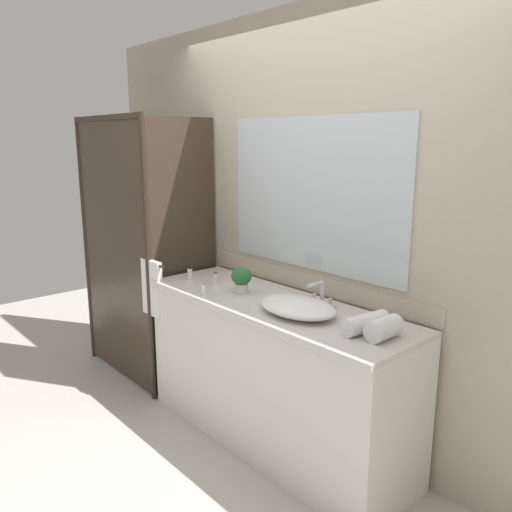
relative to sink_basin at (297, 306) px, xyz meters
The scene contains 12 objects.
ground_plane 0.97m from the sink_basin, 169.05° to the left, with size 8.00×8.00×0.00m, color #B7B2A8.
wall_back_with_mirror 0.58m from the sink_basin, 121.52° to the left, with size 4.40×0.06×2.60m.
vanity_cabinet 0.55m from the sink_basin, 166.84° to the left, with size 1.80×0.58×0.90m.
shower_enclosure 1.52m from the sink_basin, behind, with size 1.20×0.59×2.00m.
sink_basin is the anchor object (origin of this frame).
faucet 0.19m from the sink_basin, 90.00° to the left, with size 0.17×0.14×0.15m.
potted_plant 0.50m from the sink_basin, behind, with size 0.13×0.13×0.16m.
amenity_bottle_conditioner 0.77m from the sink_basin, behind, with size 0.03×0.03×0.08m.
amenity_bottle_lotion 0.98m from the sink_basin, behind, with size 0.03×0.03×0.08m.
amenity_bottle_body_wash 0.65m from the sink_basin, 165.15° to the right, with size 0.02×0.02×0.08m.
rolled_towel_near_edge 0.52m from the sink_basin, ahead, with size 0.10×0.10×0.19m, color white.
rolled_towel_middle 0.41m from the sink_basin, ahead, with size 0.09×0.09×0.26m, color white.
Camera 1 is at (2.05, -1.96, 1.82)m, focal length 35.76 mm.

